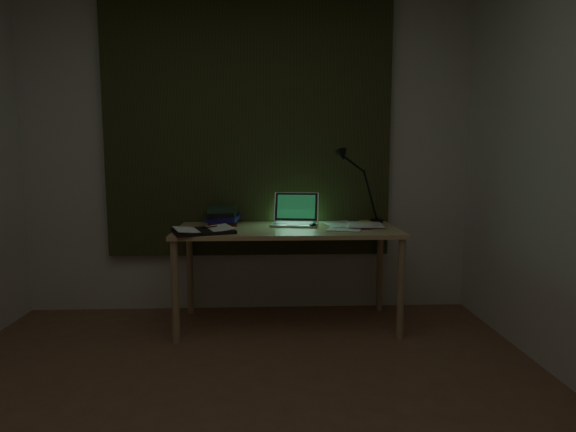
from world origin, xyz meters
The scene contains 11 objects.
wall_back centered at (0.00, 2.00, 1.25)m, with size 3.50×0.00×2.50m, color silver.
curtain centered at (0.00, 1.96, 1.45)m, with size 2.20×0.06×2.00m, color #292D16.
desk centered at (0.28, 1.58, 0.36)m, with size 1.57×0.69×0.72m, color tan, non-canonical shape.
laptop centered at (0.34, 1.69, 0.84)m, with size 0.34×0.38×0.24m, color silver, non-canonical shape.
open_textbook centered at (-0.29, 1.39, 0.74)m, with size 0.39×0.28×0.03m, color white, non-canonical shape.
book_stack centered at (-0.19, 1.77, 0.79)m, with size 0.22×0.26×0.14m, color white, non-canonical shape.
loose_papers centered at (0.75, 1.61, 0.73)m, with size 0.37×0.39×0.02m, color white, non-canonical shape.
mouse centered at (0.47, 1.60, 0.74)m, with size 0.05×0.09×0.03m, color black.
sticky_yellow centered at (0.89, 1.82, 0.73)m, with size 0.07×0.07×0.02m, color gold.
sticky_pink centered at (0.80, 1.75, 0.73)m, with size 0.07×0.07×0.02m, color #FF6392.
desk_lamp centered at (0.99, 1.85, 0.99)m, with size 0.36×0.28×0.53m, color black, non-canonical shape.
Camera 1 is at (0.14, -1.82, 1.24)m, focal length 30.00 mm.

